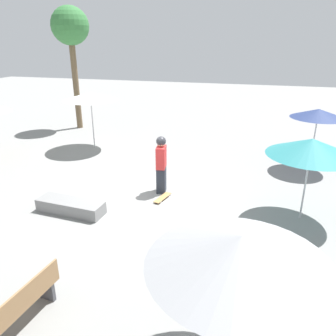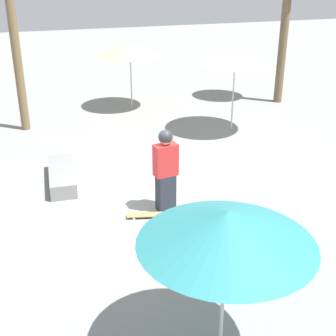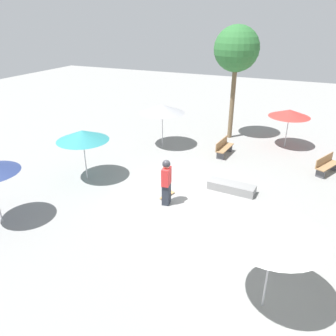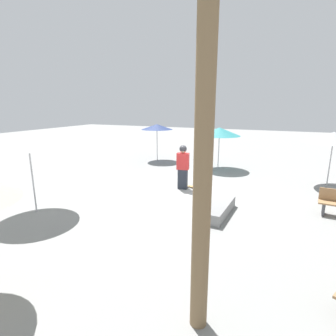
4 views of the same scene
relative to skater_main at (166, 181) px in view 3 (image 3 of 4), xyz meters
name	(u,v)px [view 3 (image 3 of 4)]	position (x,y,z in m)	size (l,w,h in m)	color
ground_plane	(184,197)	(0.73, -0.45, -1.01)	(60.00, 60.00, 0.00)	gray
skater_main	(166,181)	(0.00, 0.00, 0.00)	(0.53, 0.35, 1.88)	#282D38
skateboard	(167,195)	(0.53, 0.20, -0.95)	(0.82, 0.38, 0.07)	#B7844C
concrete_ledge	(231,187)	(2.04, -2.11, -0.83)	(0.74, 2.02, 0.37)	gray
bench_near	(224,148)	(5.81, -0.74, -0.59)	(1.64, 0.60, 0.85)	#47474C
bench_far	(326,165)	(5.56, -5.74, -0.59)	(1.63, 1.08, 0.85)	#47474C
shade_umbrella_white	(275,229)	(-3.62, -4.33, 1.36)	(2.44, 2.44, 2.55)	#B7B7BC
shade_umbrella_grey	(162,109)	(5.73, 2.82, 1.15)	(2.48, 2.48, 2.39)	#B7B7BC
shade_umbrella_teal	(82,135)	(0.56, 4.24, 1.06)	(2.28, 2.28, 2.30)	#B7B7BC
shade_umbrella_red	(290,113)	(8.47, -3.60, 0.93)	(2.24, 2.24, 2.15)	#B7B7BC
palm_tree_center_right	(237,50)	(8.74, -0.32, 4.07)	(2.51, 2.51, 6.40)	brown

